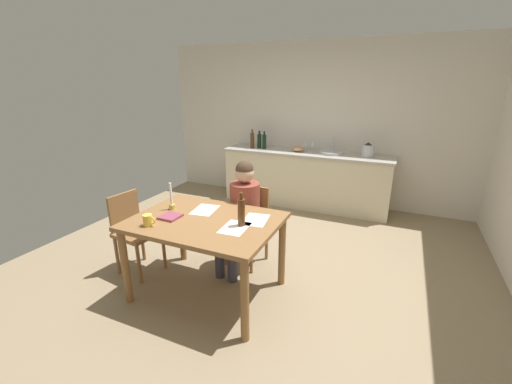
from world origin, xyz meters
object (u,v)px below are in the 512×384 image
(bottle_oil, at_px, (252,140))
(mixing_bowl, at_px, (298,149))
(wine_bottle_on_table, at_px, (241,212))
(sink_unit, at_px, (332,152))
(stovetop_kettle, at_px, (368,150))
(wine_glass_by_kettle, at_px, (306,143))
(book_magazine, at_px, (170,217))
(bottle_wine_red, at_px, (264,141))
(dining_table, at_px, (206,230))
(coffee_mug, at_px, (148,220))
(wine_glass_near_sink, at_px, (313,144))
(person_seated, at_px, (242,209))
(chair_at_table, at_px, (249,221))
(chair_side_empty, at_px, (134,229))
(bottle_vinegar, at_px, (259,141))
(candlestick, at_px, (172,202))

(bottle_oil, distance_m, mixing_bowl, 0.80)
(wine_bottle_on_table, relative_size, sink_unit, 0.84)
(stovetop_kettle, relative_size, wine_glass_by_kettle, 1.43)
(book_magazine, xyz_separation_m, sink_unit, (0.89, 2.86, 0.14))
(bottle_wine_red, bearing_deg, dining_table, -78.66)
(book_magazine, bearing_deg, wine_glass_by_kettle, 83.10)
(coffee_mug, distance_m, wine_bottle_on_table, 0.82)
(bottle_oil, relative_size, wine_glass_near_sink, 2.07)
(person_seated, xyz_separation_m, bottle_oil, (-0.83, 2.10, 0.36))
(chair_at_table, xyz_separation_m, wine_glass_near_sink, (0.14, 2.18, 0.52))
(sink_unit, bearing_deg, wine_glass_by_kettle, 162.50)
(mixing_bowl, bearing_deg, dining_table, -91.03)
(bottle_oil, xyz_separation_m, wine_glass_by_kettle, (0.87, 0.22, -0.03))
(dining_table, distance_m, chair_at_table, 0.76)
(chair_side_empty, xyz_separation_m, mixing_bowl, (0.97, 2.68, 0.46))
(wine_bottle_on_table, xyz_separation_m, bottle_wine_red, (-0.91, 2.72, 0.12))
(dining_table, distance_m, bottle_wine_red, 2.81)
(chair_side_empty, height_order, wine_glass_by_kettle, wine_glass_by_kettle)
(coffee_mug, bearing_deg, wine_bottle_on_table, 24.08)
(bottle_oil, bearing_deg, chair_side_empty, -93.82)
(book_magazine, height_order, wine_glass_near_sink, wine_glass_near_sink)
(person_seated, bearing_deg, book_magazine, -120.54)
(bottle_wine_red, bearing_deg, person_seated, -73.60)
(chair_at_table, xyz_separation_m, person_seated, (-0.01, -0.15, 0.20))
(coffee_mug, height_order, sink_unit, sink_unit)
(book_magazine, height_order, wine_bottle_on_table, wine_bottle_on_table)
(bottle_vinegar, bearing_deg, sink_unit, 0.22)
(chair_side_empty, relative_size, bottle_vinegar, 2.99)
(dining_table, xyz_separation_m, person_seated, (0.09, 0.58, 0.01))
(candlestick, bearing_deg, wine_glass_by_kettle, 78.97)
(dining_table, height_order, sink_unit, sink_unit)
(wine_glass_by_kettle, bearing_deg, wine_bottle_on_table, -85.12)
(chair_side_empty, bearing_deg, mixing_bowl, 70.04)
(dining_table, distance_m, wine_bottle_on_table, 0.43)
(wine_glass_by_kettle, bearing_deg, mixing_bowl, -110.85)
(person_seated, bearing_deg, bottle_oil, 111.62)
(person_seated, distance_m, wine_bottle_on_table, 0.67)
(coffee_mug, xyz_separation_m, wine_bottle_on_table, (0.74, 0.33, 0.08))
(book_magazine, xyz_separation_m, stovetop_kettle, (1.43, 2.85, 0.21))
(chair_at_table, height_order, person_seated, person_seated)
(candlestick, bearing_deg, book_magazine, -56.48)
(sink_unit, relative_size, bottle_oil, 1.13)
(wine_glass_by_kettle, bearing_deg, stovetop_kettle, -8.58)
(dining_table, height_order, person_seated, person_seated)
(chair_at_table, distance_m, coffee_mug, 1.20)
(person_seated, relative_size, wine_bottle_on_table, 3.95)
(sink_unit, height_order, stovetop_kettle, sink_unit)
(chair_at_table, distance_m, mixing_bowl, 2.05)
(bottle_oil, distance_m, bottle_vinegar, 0.12)
(wine_glass_by_kettle, bearing_deg, bottle_wine_red, -165.48)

